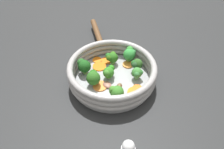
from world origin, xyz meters
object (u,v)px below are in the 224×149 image
object	(u,v)px
broccoli_floret_5	(116,92)
skillet	(112,80)
broccoli_floret_0	(136,64)
broccoli_floret_1	(130,54)
broccoli_floret_2	(112,57)
broccoli_floret_6	(93,77)
carrot_slice_6	(99,66)
carrot_slice_2	(129,98)
broccoli_floret_7	(108,71)
carrot_slice_7	(135,92)
mushroom_piece_0	(119,86)
carrot_slice_1	(128,65)
carrot_slice_0	(100,86)
carrot_slice_5	(137,88)
carrot_slice_4	(97,60)
mushroom_piece_1	(107,85)
broccoli_floret_4	(84,65)
carrot_slice_3	(107,60)
broccoli_floret_3	(137,73)

from	to	relation	value
broccoli_floret_5	skillet	bearing A→B (deg)	-1.16
broccoli_floret_0	broccoli_floret_5	size ratio (longest dim) A/B	0.95
broccoli_floret_1	broccoli_floret_2	bearing A→B (deg)	92.35
broccoli_floret_6	carrot_slice_6	bearing A→B (deg)	-18.87
carrot_slice_2	broccoli_floret_7	world-z (taller)	broccoli_floret_7
carrot_slice_7	mushroom_piece_0	size ratio (longest dim) A/B	2.07
carrot_slice_2	carrot_slice_7	world-z (taller)	same
broccoli_floret_5	carrot_slice_2	bearing A→B (deg)	-99.02
skillet	carrot_slice_1	world-z (taller)	carrot_slice_1
carrot_slice_6	broccoli_floret_1	world-z (taller)	broccoli_floret_1
skillet	carrot_slice_0	distance (m)	0.06
carrot_slice_5	broccoli_floret_7	distance (m)	0.11
carrot_slice_4	carrot_slice_7	bearing A→B (deg)	-151.37
carrot_slice_7	broccoli_floret_1	xyz separation A→B (m)	(0.16, -0.02, 0.03)
carrot_slice_7	broccoli_floret_2	distance (m)	0.16
skillet	broccoli_floret_1	distance (m)	0.12
broccoli_floret_1	mushroom_piece_1	bearing A→B (deg)	138.52
carrot_slice_5	broccoli_floret_5	bearing A→B (deg)	111.07
skillet	broccoli_floret_6	world-z (taller)	broccoli_floret_6
carrot_slice_5	broccoli_floret_5	size ratio (longest dim) A/B	0.65
broccoli_floret_5	mushroom_piece_0	size ratio (longest dim) A/B	2.14
broccoli_floret_1	carrot_slice_4	bearing A→B (deg)	78.55
carrot_slice_5	broccoli_floret_4	bearing A→B (deg)	57.23
carrot_slice_1	broccoli_floret_1	xyz separation A→B (m)	(0.02, -0.01, 0.03)
broccoli_floret_0	carrot_slice_5	bearing A→B (deg)	168.87
broccoli_floret_2	mushroom_piece_1	xyz separation A→B (m)	(-0.11, 0.03, -0.02)
carrot_slice_3	broccoli_floret_1	bearing A→B (deg)	-99.73
carrot_slice_3	broccoli_floret_2	distance (m)	0.04
skillet	carrot_slice_6	xyz separation A→B (m)	(0.06, 0.03, 0.01)
broccoli_floret_1	broccoli_floret_3	world-z (taller)	broccoli_floret_1
carrot_slice_2	broccoli_floret_0	xyz separation A→B (m)	(0.12, -0.05, 0.03)
carrot_slice_0	broccoli_floret_6	world-z (taller)	broccoli_floret_6
mushroom_piece_1	carrot_slice_3	bearing A→B (deg)	-7.47
carrot_slice_0	broccoli_floret_1	bearing A→B (deg)	-47.86
skillet	broccoli_floret_5	distance (m)	0.10
broccoli_floret_3	broccoli_floret_5	world-z (taller)	broccoli_floret_5
carrot_slice_5	broccoli_floret_2	bearing A→B (deg)	22.93
carrot_slice_0	carrot_slice_7	size ratio (longest dim) A/B	1.01
broccoli_floret_6	broccoli_floret_7	bearing A→B (deg)	-66.11
carrot_slice_6	broccoli_floret_2	world-z (taller)	broccoli_floret_2
broccoli_floret_2	mushroom_piece_0	bearing A→B (deg)	-178.78
broccoli_floret_1	carrot_slice_1	bearing A→B (deg)	156.13
carrot_slice_2	broccoli_floret_2	bearing A→B (deg)	7.29
skillet	carrot_slice_0	xyz separation A→B (m)	(-0.03, 0.04, 0.01)
carrot_slice_6	broccoli_floret_4	size ratio (longest dim) A/B	0.88
mushroom_piece_0	broccoli_floret_0	bearing A→B (deg)	-45.64
mushroom_piece_0	carrot_slice_4	bearing A→B (deg)	20.28
carrot_slice_1	carrot_slice_3	world-z (taller)	carrot_slice_1
carrot_slice_0	carrot_slice_6	world-z (taller)	same
broccoli_floret_0	carrot_slice_6	bearing A→B (deg)	72.12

